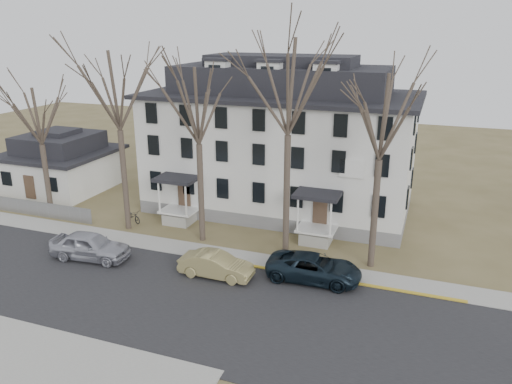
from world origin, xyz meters
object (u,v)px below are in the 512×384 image
at_px(small_house, 62,164).
at_px(tree_bungalow, 38,112).
at_px(car_silver, 90,246).
at_px(bicycle_left, 133,217).
at_px(tree_center, 289,80).
at_px(tree_mid_right, 383,111).
at_px(boarding_house, 280,143).
at_px(tree_mid_left, 198,101).
at_px(tree_far_left, 116,85).
at_px(car_tan, 216,266).
at_px(car_navy, 314,268).

relative_size(small_house, tree_bungalow, 0.81).
xyz_separation_m(small_house, car_silver, (11.66, -11.35, -1.38)).
bearing_deg(bicycle_left, small_house, 87.56).
relative_size(tree_center, tree_mid_right, 1.15).
bearing_deg(car_silver, tree_center, -71.08).
height_order(car_silver, bicycle_left, car_silver).
height_order(boarding_house, tree_center, tree_center).
xyz_separation_m(tree_mid_left, tree_bungalow, (-13.00, 0.00, -1.48)).
relative_size(small_house, tree_center, 0.59).
relative_size(tree_far_left, tree_mid_left, 1.08).
bearing_deg(tree_mid_left, tree_center, 0.00).
bearing_deg(tree_mid_right, bicycle_left, 176.51).
bearing_deg(car_tan, tree_center, -32.30).
bearing_deg(tree_bungalow, small_house, 122.84).
distance_m(tree_mid_left, bicycle_left, 11.16).
height_order(tree_center, car_silver, tree_center).
height_order(small_house, car_tan, small_house).
xyz_separation_m(boarding_house, tree_center, (3.00, -8.15, 5.71)).
height_order(tree_far_left, car_silver, tree_far_left).
bearing_deg(car_navy, tree_far_left, 76.30).
bearing_deg(car_navy, car_tan, 103.98).
xyz_separation_m(tree_far_left, car_tan, (9.13, -4.60, -9.62)).
distance_m(tree_bungalow, car_tan, 18.33).
relative_size(car_tan, bicycle_left, 2.46).
xyz_separation_m(tree_bungalow, bicycle_left, (6.68, 1.09, -7.65)).
distance_m(tree_center, car_navy, 11.07).
bearing_deg(car_silver, boarding_house, -37.60).
bearing_deg(tree_far_left, car_silver, -82.71).
relative_size(small_house, car_tan, 1.97).
height_order(tree_mid_right, bicycle_left, tree_mid_right).
distance_m(boarding_house, tree_mid_left, 9.66).
xyz_separation_m(tree_mid_left, tree_center, (6.00, 0.00, 1.48)).
bearing_deg(tree_center, tree_far_left, 180.00).
bearing_deg(bicycle_left, tree_mid_right, -70.35).
bearing_deg(bicycle_left, car_navy, -82.19).
distance_m(tree_far_left, car_tan, 14.04).
xyz_separation_m(boarding_house, car_silver, (-8.34, -13.31, -4.51)).
bearing_deg(car_tan, tree_mid_left, 33.95).
relative_size(car_tan, car_navy, 0.80).
bearing_deg(car_navy, tree_center, 39.07).
xyz_separation_m(tree_far_left, car_silver, (0.66, -5.15, -9.48)).
bearing_deg(car_silver, tree_mid_right, -78.51).
xyz_separation_m(tree_center, tree_bungalow, (-19.00, 0.00, -2.97)).
bearing_deg(car_navy, tree_mid_left, 68.69).
bearing_deg(tree_mid_left, car_navy, -19.24).
bearing_deg(tree_center, boarding_house, 110.20).
xyz_separation_m(tree_mid_right, car_navy, (-2.87, -3.01, -8.84)).
xyz_separation_m(car_silver, car_navy, (13.97, 2.14, -0.11)).
distance_m(tree_mid_right, car_navy, 9.77).
height_order(boarding_house, tree_mid_left, tree_mid_left).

